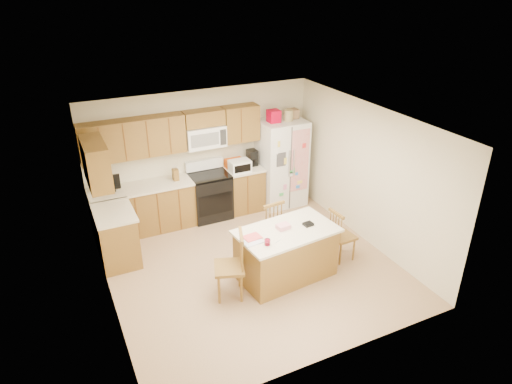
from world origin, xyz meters
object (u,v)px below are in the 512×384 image
windsor_chair_left (231,267)px  stove (210,195)px  windsor_chair_right (341,236)px  refrigerator (282,162)px  windsor_chair_back (269,227)px  island (286,253)px

windsor_chair_left → stove: bearing=76.8°
stove → windsor_chair_right: bearing=-58.2°
refrigerator → windsor_chair_back: refrigerator is taller
windsor_chair_left → windsor_chair_right: 2.05m
refrigerator → windsor_chair_back: (-1.08, -1.56, -0.45)m
refrigerator → windsor_chair_right: 2.36m
stove → refrigerator: refrigerator is taller
windsor_chair_right → windsor_chair_back: bearing=142.6°
stove → island: 2.44m
island → windsor_chair_back: (0.09, 0.79, 0.04)m
island → stove: bearing=99.3°
windsor_chair_back → island: bearing=-96.9°
refrigerator → windsor_chair_left: size_ratio=1.91×
refrigerator → island: bearing=-116.7°
refrigerator → island: size_ratio=1.25×
refrigerator → windsor_chair_back: bearing=-124.8°
island → windsor_chair_right: (1.08, 0.03, 0.01)m
island → windsor_chair_back: windsor_chair_back is taller
refrigerator → windsor_chair_back: size_ratio=2.05×
stove → refrigerator: bearing=-2.3°
island → windsor_chair_back: size_ratio=1.64×
island → windsor_chair_left: size_ratio=1.53×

